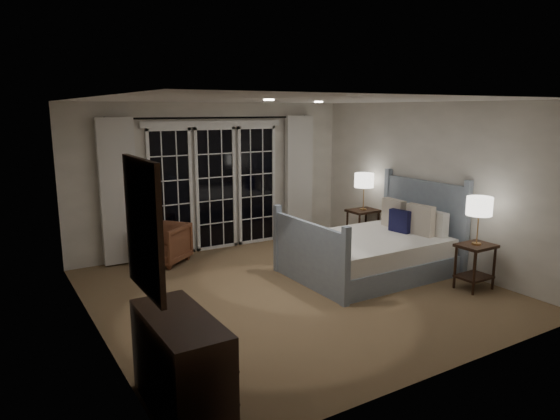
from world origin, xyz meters
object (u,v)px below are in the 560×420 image
lamp_left (479,207)px  dresser (181,364)px  armchair (163,244)px  nightstand_right (363,222)px  bed (372,251)px  nightstand_left (475,260)px  lamp_right (364,181)px

lamp_left → dresser: size_ratio=0.57×
lamp_left → armchair: (-3.21, 3.30, -0.82)m
nightstand_right → armchair: (-3.33, 0.87, -0.12)m
armchair → bed: bearing=12.2°
bed → lamp_left: size_ratio=3.49×
lamp_left → nightstand_right: bearing=87.2°
nightstand_left → lamp_right: (0.12, 2.43, 0.77)m
bed → lamp_right: (0.83, 1.19, 0.85)m
lamp_right → armchair: size_ratio=0.92×
lamp_left → lamp_right: 2.43m
lamp_right → dresser: lamp_right is taller
lamp_left → lamp_right: (0.12, 2.43, 0.04)m
dresser → lamp_right: bearing=34.1°
dresser → bed: bearing=26.8°
nightstand_left → nightstand_right: nightstand_right is taller
nightstand_left → nightstand_right: size_ratio=0.94×
bed → dresser: 4.08m
nightstand_right → nightstand_left: bearing=-92.8°
nightstand_right → dresser: 5.40m
lamp_right → bed: bearing=-124.8°
nightstand_left → lamp_right: 2.55m
nightstand_right → dresser: bearing=-145.9°
armchair → dresser: size_ratio=0.62×
bed → lamp_right: bearing=55.2°
armchair → dresser: bearing=-54.6°
lamp_left → dresser: 4.46m
nightstand_left → dresser: (-4.35, -0.60, -0.01)m
nightstand_left → dresser: size_ratio=0.55×
nightstand_right → armchair: 3.44m
lamp_right → armchair: bearing=165.3°
nightstand_right → lamp_left: bearing=-92.8°
nightstand_left → lamp_right: lamp_right is taller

